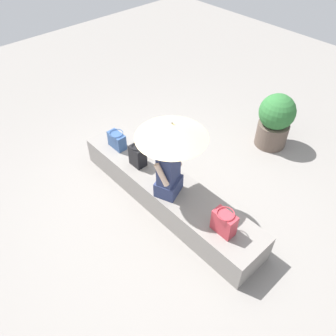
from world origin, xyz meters
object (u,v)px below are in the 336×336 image
planter_near (275,120)px  tote_bag_canvas (224,223)px  shoulder_bag_spare (138,156)px  handbag_black (117,140)px  person_seated (169,170)px  parasol (172,130)px

planter_near → tote_bag_canvas: bearing=110.4°
tote_bag_canvas → shoulder_bag_spare: (1.62, -0.00, 0.00)m
handbag_black → shoulder_bag_spare: size_ratio=0.86×
handbag_black → shoulder_bag_spare: bearing=178.4°
person_seated → handbag_black: 1.25m
parasol → tote_bag_canvas: parasol is taller
tote_bag_canvas → parasol: bearing=0.0°
person_seated → tote_bag_canvas: (-0.92, -0.04, -0.23)m
parasol → shoulder_bag_spare: parasol is taller
parasol → handbag_black: 1.51m
parasol → tote_bag_canvas: (-0.91, -0.00, -0.85)m
shoulder_bag_spare → parasol: bearing=179.7°
shoulder_bag_spare → planter_near: (-0.76, -2.32, -0.09)m
shoulder_bag_spare → person_seated: bearing=176.6°
person_seated → shoulder_bag_spare: bearing=-3.4°
person_seated → handbag_black: size_ratio=3.08×
parasol → shoulder_bag_spare: (0.71, -0.00, -0.84)m
handbag_black → shoulder_bag_spare: 0.53m
parasol → handbag_black: (1.23, -0.02, -0.88)m
handbag_black → planter_near: (-1.28, -2.30, -0.05)m
person_seated → shoulder_bag_spare: 0.74m
handbag_black → tote_bag_canvas: size_ratio=0.88×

